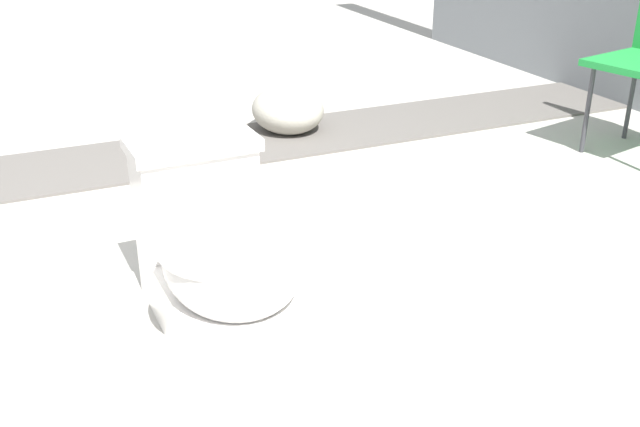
{
  "coord_description": "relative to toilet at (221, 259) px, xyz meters",
  "views": [
    {
      "loc": [
        2.02,
        -0.42,
        1.19
      ],
      "look_at": [
        0.24,
        0.37,
        0.3
      ],
      "focal_mm": 42.0,
      "sensor_mm": 36.0,
      "label": 1
    }
  ],
  "objects": [
    {
      "name": "ground_plane",
      "position": [
        -0.25,
        -0.07,
        -0.22
      ],
      "size": [
        14.0,
        14.0,
        0.0
      ],
      "primitive_type": "plane",
      "color": "#B7B2A8"
    },
    {
      "name": "boulder_near",
      "position": [
        -1.57,
        0.82,
        -0.1
      ],
      "size": [
        0.43,
        0.4,
        0.23
      ],
      "primitive_type": "ellipsoid",
      "rotation": [
        0.0,
        0.0,
        0.14
      ],
      "color": "#ADA899",
      "rests_on": "ground"
    },
    {
      "name": "toilet",
      "position": [
        0.0,
        0.0,
        0.0
      ],
      "size": [
        0.64,
        0.4,
        0.52
      ],
      "rotation": [
        0.0,
        0.0,
        0.03
      ],
      "color": "white",
      "rests_on": "ground"
    },
    {
      "name": "gravel_strip",
      "position": [
        -1.47,
        0.43,
        -0.21
      ],
      "size": [
        0.56,
        8.0,
        0.01
      ],
      "primitive_type": "cube",
      "color": "#605B56",
      "rests_on": "ground"
    }
  ]
}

